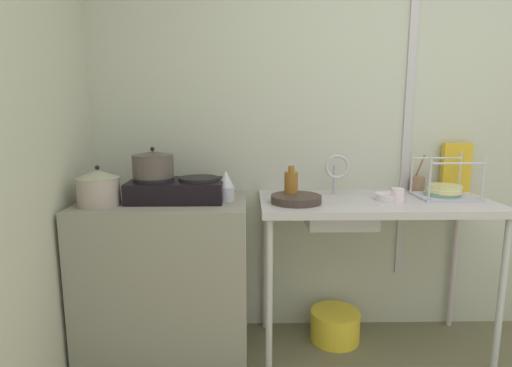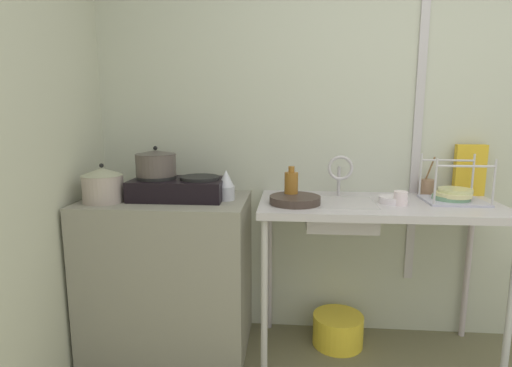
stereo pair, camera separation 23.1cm
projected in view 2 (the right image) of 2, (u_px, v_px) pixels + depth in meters
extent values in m
cube|color=#B9BCA9|center=(424.00, 144.00, 2.54)|extent=(4.84, 0.10, 2.42)
cube|color=#BAB3B9|center=(418.00, 125.00, 2.46)|extent=(0.05, 0.01, 1.94)
cube|color=gray|center=(169.00, 274.00, 2.45)|extent=(0.93, 0.59, 0.92)
cube|color=#BAB3B9|center=(379.00, 206.00, 2.28)|extent=(1.31, 0.59, 0.04)
cylinder|color=#B6B2B1|center=(264.00, 300.00, 2.16)|extent=(0.04, 0.04, 0.88)
cylinder|color=#BABABF|center=(511.00, 309.00, 2.06)|extent=(0.04, 0.04, 0.88)
cylinder|color=#BDB3BC|center=(269.00, 264.00, 2.66)|extent=(0.04, 0.04, 0.88)
cylinder|color=#BCAEB6|center=(467.00, 270.00, 2.56)|extent=(0.04, 0.04, 0.88)
cube|color=black|center=(178.00, 189.00, 2.36)|extent=(0.52, 0.30, 0.11)
cylinder|color=black|center=(157.00, 177.00, 2.36)|extent=(0.22, 0.22, 0.02)
cylinder|color=black|center=(200.00, 178.00, 2.34)|extent=(0.22, 0.22, 0.02)
cylinder|color=#4E4540|center=(156.00, 165.00, 2.34)|extent=(0.23, 0.23, 0.12)
cone|color=#47403D|center=(155.00, 152.00, 2.33)|extent=(0.23, 0.23, 0.02)
sphere|color=black|center=(155.00, 148.00, 2.33)|extent=(0.02, 0.02, 0.02)
cylinder|color=#A3948B|center=(103.00, 189.00, 2.27)|extent=(0.22, 0.22, 0.15)
cone|color=#9C9D82|center=(102.00, 171.00, 2.25)|extent=(0.22, 0.22, 0.04)
sphere|color=black|center=(101.00, 166.00, 2.25)|extent=(0.02, 0.02, 0.02)
cylinder|color=silver|center=(226.00, 193.00, 2.33)|extent=(0.10, 0.10, 0.08)
cone|color=silver|center=(226.00, 178.00, 2.32)|extent=(0.09, 0.09, 0.09)
cube|color=#BAB3B9|center=(340.00, 214.00, 2.29)|extent=(0.38, 0.32, 0.14)
cylinder|color=#BAB3B9|center=(339.00, 181.00, 2.45)|extent=(0.02, 0.02, 0.17)
torus|color=#BAB3B9|center=(340.00, 168.00, 2.37)|extent=(0.15, 0.02, 0.15)
cylinder|color=#3D302A|center=(295.00, 200.00, 2.24)|extent=(0.28, 0.28, 0.04)
cylinder|color=#BCB8BC|center=(435.00, 183.00, 2.15)|extent=(0.01, 0.01, 0.25)
cylinder|color=#BCB8BC|center=(494.00, 184.00, 2.13)|extent=(0.01, 0.01, 0.25)
cylinder|color=#BCB8BC|center=(420.00, 175.00, 2.40)|extent=(0.01, 0.01, 0.25)
cylinder|color=#BCB8BC|center=(473.00, 176.00, 2.38)|extent=(0.01, 0.01, 0.25)
cylinder|color=#BCB8BC|center=(466.00, 166.00, 2.13)|extent=(0.29, 0.01, 0.01)
cylinder|color=#BCB8BC|center=(448.00, 160.00, 2.38)|extent=(0.29, 0.01, 0.01)
cube|color=#B3B1C8|center=(453.00, 201.00, 2.29)|extent=(0.31, 0.27, 0.01)
cylinder|color=gray|center=(451.00, 197.00, 2.29)|extent=(0.20, 0.20, 0.02)
cylinder|color=beige|center=(453.00, 194.00, 2.28)|extent=(0.19, 0.19, 0.02)
cylinder|color=beige|center=(455.00, 191.00, 2.28)|extent=(0.18, 0.18, 0.02)
cylinder|color=white|center=(401.00, 198.00, 2.20)|extent=(0.07, 0.07, 0.08)
cylinder|color=silver|center=(393.00, 200.00, 2.26)|extent=(0.16, 0.16, 0.04)
cylinder|color=#925C20|center=(291.00, 187.00, 2.30)|extent=(0.08, 0.08, 0.16)
cylinder|color=#925C20|center=(291.00, 169.00, 2.28)|extent=(0.03, 0.03, 0.03)
cube|color=gold|center=(470.00, 170.00, 2.45)|extent=(0.17, 0.06, 0.30)
cylinder|color=#906B51|center=(427.00, 187.00, 2.47)|extent=(0.09, 0.09, 0.09)
cylinder|color=olive|center=(428.00, 173.00, 2.45)|extent=(0.05, 0.08, 0.20)
cylinder|color=yellow|center=(338.00, 330.00, 2.52)|extent=(0.31, 0.31, 0.19)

